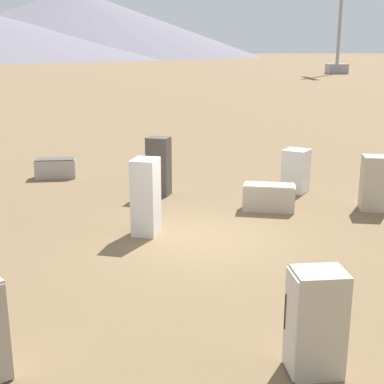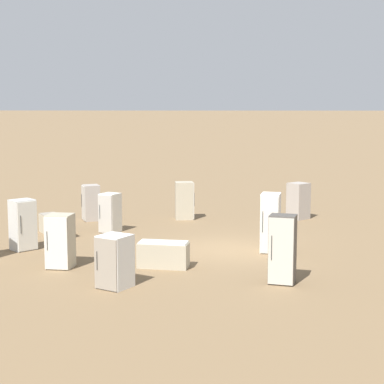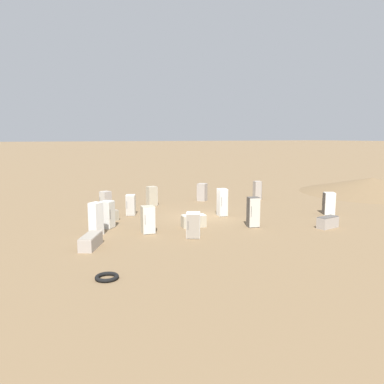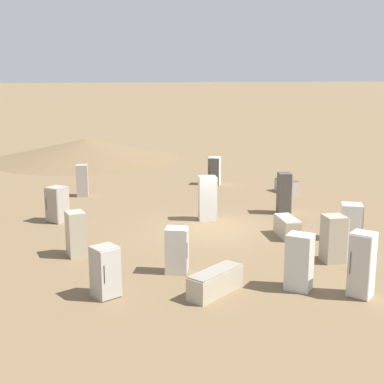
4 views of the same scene
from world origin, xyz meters
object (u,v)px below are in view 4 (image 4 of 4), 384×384
discarded_fridge_14 (57,204)px  discarded_fridge_15 (351,222)px  discarded_fridge_11 (300,262)px  discarded_fridge_3 (105,272)px  discarded_fridge_2 (284,193)px  discarded_fridge_6 (76,234)px  discarded_fridge_5 (208,198)px  discarded_fridge_12 (82,180)px  discarded_fridge_4 (287,186)px  discarded_fridge_9 (214,171)px  discarded_fridge_7 (362,265)px  discarded_fridge_0 (177,250)px  discarded_fridge_13 (334,239)px  discarded_fridge_8 (287,227)px  discarded_fridge_10 (215,282)px

discarded_fridge_14 → discarded_fridge_15: (10.62, -6.16, -0.06)m
discarded_fridge_11 → discarded_fridge_15: discarded_fridge_11 is taller
discarded_fridge_14 → discarded_fridge_3: bearing=143.9°
discarded_fridge_2 → discarded_fridge_6: size_ratio=1.18×
discarded_fridge_5 → discarded_fridge_14: bearing=-94.1°
discarded_fridge_6 → discarded_fridge_15: 10.39m
discarded_fridge_11 → discarded_fridge_12: discarded_fridge_11 is taller
discarded_fridge_4 → discarded_fridge_9: size_ratio=0.96×
discarded_fridge_3 → discarded_fridge_15: bearing=172.4°
discarded_fridge_7 → discarded_fridge_12: (-6.10, 15.72, -0.11)m
discarded_fridge_5 → discarded_fridge_6: 6.77m
discarded_fridge_5 → discarded_fridge_11: (-0.02, -8.23, -0.13)m
discarded_fridge_0 → discarded_fridge_6: 3.96m
discarded_fridge_5 → discarded_fridge_6: bearing=-51.5°
discarded_fridge_3 → discarded_fridge_12: bearing=-115.8°
discarded_fridge_12 → discarded_fridge_14: size_ratio=1.09×
discarded_fridge_6 → discarded_fridge_13: discarded_fridge_13 is taller
discarded_fridge_0 → discarded_fridge_8: discarded_fridge_0 is taller
discarded_fridge_3 → discarded_fridge_15: 10.19m
discarded_fridge_6 → discarded_fridge_12: bearing=74.5°
discarded_fridge_6 → discarded_fridge_13: size_ratio=0.99×
discarded_fridge_3 → discarded_fridge_12: size_ratio=0.89×
discarded_fridge_5 → discarded_fridge_10: size_ratio=0.99×
discarded_fridge_0 → discarded_fridge_14: discarded_fridge_14 is taller
discarded_fridge_8 → discarded_fridge_12: discarded_fridge_12 is taller
discarded_fridge_0 → discarded_fridge_13: size_ratio=0.93×
discarded_fridge_7 → discarded_fridge_12: bearing=-15.4°
discarded_fridge_0 → discarded_fridge_3: 2.76m
discarded_fridge_11 → discarded_fridge_5: bearing=135.0°
discarded_fridge_11 → discarded_fridge_14: 11.75m
discarded_fridge_2 → discarded_fridge_15: bearing=21.7°
discarded_fridge_13 → discarded_fridge_14: size_ratio=1.05×
discarded_fridge_0 → discarded_fridge_15: bearing=125.5°
discarded_fridge_2 → discarded_fridge_6: bearing=-57.6°
discarded_fridge_4 → discarded_fridge_12: size_ratio=0.92×
discarded_fridge_0 → discarded_fridge_7: size_ratio=0.78×
discarded_fridge_0 → discarded_fridge_9: bearing=-179.7°
discarded_fridge_3 → discarded_fridge_8: size_ratio=0.95×
discarded_fridge_6 → discarded_fridge_14: bearing=85.9°
discarded_fridge_0 → discarded_fridge_8: 5.78m
discarded_fridge_4 → discarded_fridge_8: discarded_fridge_8 is taller
discarded_fridge_13 → discarded_fridge_15: size_ratio=1.14×
discarded_fridge_8 → discarded_fridge_0: bearing=-146.6°
discarded_fridge_10 → discarded_fridge_4: bearing=-68.3°
discarded_fridge_12 → discarded_fridge_14: bearing=-98.0°
discarded_fridge_15 → discarded_fridge_9: bearing=-144.2°
discarded_fridge_10 → discarded_fridge_9: bearing=-52.5°
discarded_fridge_10 → discarded_fridge_11: size_ratio=1.16×
discarded_fridge_13 → discarded_fridge_15: 2.80m
discarded_fridge_9 → discarded_fridge_14: (-9.28, -5.55, -0.04)m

